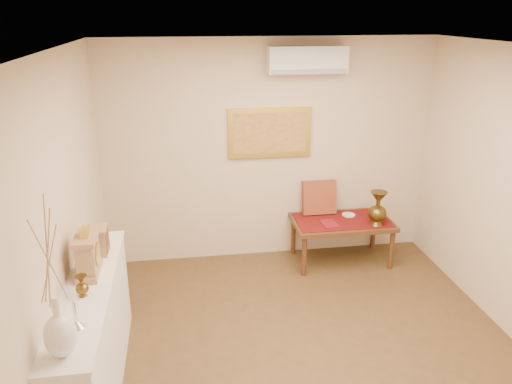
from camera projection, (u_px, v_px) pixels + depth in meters
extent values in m
plane|color=brown|center=(313.00, 366.00, 4.43)|extent=(4.50, 4.50, 0.00)
plane|color=silver|center=(328.00, 52.00, 3.50)|extent=(4.50, 4.50, 0.00)
cube|color=beige|center=(269.00, 152.00, 6.05)|extent=(4.00, 0.02, 2.70)
cube|color=beige|center=(57.00, 244.00, 3.68)|extent=(0.02, 4.50, 2.70)
cube|color=#5F100F|center=(342.00, 220.00, 6.10)|extent=(1.14, 0.59, 0.01)
cylinder|color=silver|center=(349.00, 215.00, 6.24)|extent=(0.16, 0.16, 0.01)
cube|color=maroon|center=(329.00, 224.00, 5.98)|extent=(0.20, 0.26, 0.01)
cube|color=maroon|center=(319.00, 197.00, 6.24)|extent=(0.42, 0.19, 0.43)
cube|color=white|center=(94.00, 341.00, 4.01)|extent=(0.35, 2.00, 0.95)
cube|color=white|center=(87.00, 288.00, 3.84)|extent=(0.37, 2.02, 0.03)
cube|color=tan|center=(90.00, 271.00, 4.00)|extent=(0.16, 0.36, 0.05)
cube|color=tan|center=(88.00, 254.00, 3.95)|extent=(0.14, 0.30, 0.25)
cylinder|color=beige|center=(98.00, 254.00, 3.96)|extent=(0.01, 0.17, 0.17)
cylinder|color=gold|center=(98.00, 254.00, 3.96)|extent=(0.01, 0.19, 0.19)
cube|color=tan|center=(86.00, 238.00, 3.90)|extent=(0.17, 0.34, 0.04)
cube|color=gold|center=(85.00, 232.00, 3.88)|extent=(0.06, 0.11, 0.07)
cube|color=tan|center=(98.00, 242.00, 4.31)|extent=(0.15, 0.20, 0.22)
cube|color=#543019|center=(108.00, 247.00, 4.34)|extent=(0.01, 0.17, 0.09)
cube|color=#543019|center=(107.00, 236.00, 4.30)|extent=(0.01, 0.17, 0.09)
cube|color=tan|center=(97.00, 229.00, 4.27)|extent=(0.16, 0.21, 0.02)
cube|color=#543019|center=(342.00, 222.00, 6.11)|extent=(1.20, 0.70, 0.05)
cylinder|color=#543019|center=(304.00, 256.00, 5.86)|extent=(0.06, 0.06, 0.50)
cylinder|color=#543019|center=(391.00, 250.00, 6.02)|extent=(0.06, 0.06, 0.50)
cylinder|color=#543019|center=(293.00, 236.00, 6.40)|extent=(0.06, 0.06, 0.50)
cylinder|color=#543019|center=(374.00, 230.00, 6.55)|extent=(0.06, 0.06, 0.50)
cube|color=gold|center=(270.00, 133.00, 5.94)|extent=(1.00, 0.05, 0.60)
cube|color=#C38C43|center=(270.00, 133.00, 5.92)|extent=(0.88, 0.01, 0.48)
cube|color=silver|center=(307.00, 60.00, 5.61)|extent=(0.90, 0.24, 0.30)
cube|color=gray|center=(309.00, 72.00, 5.54)|extent=(0.86, 0.02, 0.05)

